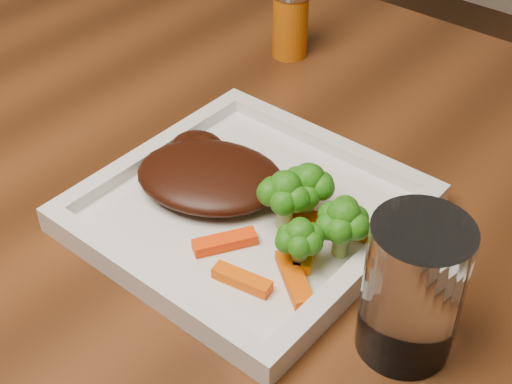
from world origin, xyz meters
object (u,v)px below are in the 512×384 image
Objects in this scene: steak at (210,176)px; spice_shaker at (290,21)px; dining_table at (145,328)px; drinking_glass at (412,290)px; plate at (248,213)px.

spice_shaker reaches higher than steak.
drinking_glass is at bearing -9.65° from dining_table.
spice_shaker reaches higher than dining_table.
drinking_glass reaches higher than plate.
drinking_glass reaches higher than dining_table.
plate is 1.89× the size of steak.
plate is (0.23, -0.04, 0.38)m from dining_table.
steak is 1.55× the size of spice_shaker.
plate is 0.05m from steak.
spice_shaker is (-0.16, 0.27, 0.04)m from plate.
plate is 2.25× the size of drinking_glass.
steak is 1.19× the size of drinking_glass.
drinking_glass is at bearing -41.41° from spice_shaker.
dining_table is at bearing 170.96° from plate.
steak is (0.19, -0.04, 0.40)m from dining_table.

